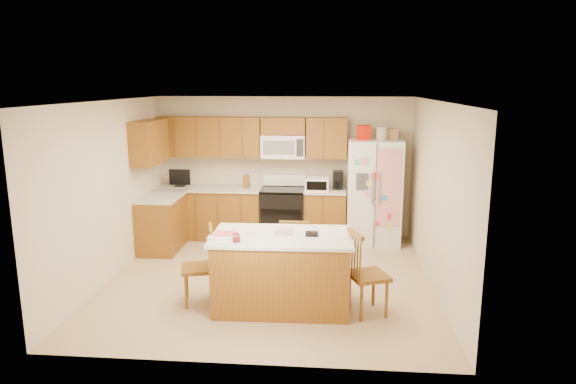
# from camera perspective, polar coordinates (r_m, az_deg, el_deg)

# --- Properties ---
(ground) EXTENTS (4.50, 4.50, 0.00)m
(ground) POSITION_cam_1_polar(r_m,az_deg,el_deg) (7.39, -2.02, -9.67)
(ground) COLOR tan
(ground) RESTS_ON ground
(room_shell) EXTENTS (4.60, 4.60, 2.52)m
(room_shell) POSITION_cam_1_polar(r_m,az_deg,el_deg) (6.99, -2.11, 1.37)
(room_shell) COLOR beige
(room_shell) RESTS_ON ground
(cabinetry) EXTENTS (3.36, 1.56, 2.15)m
(cabinetry) POSITION_cam_1_polar(r_m,az_deg,el_deg) (8.99, -6.91, 0.27)
(cabinetry) COLOR #905D1A
(cabinetry) RESTS_ON ground
(stove) EXTENTS (0.76, 0.65, 1.13)m
(stove) POSITION_cam_1_polar(r_m,az_deg,el_deg) (9.08, -0.57, -2.37)
(stove) COLOR black
(stove) RESTS_ON ground
(refrigerator) EXTENTS (0.90, 0.79, 2.04)m
(refrigerator) POSITION_cam_1_polar(r_m,az_deg,el_deg) (8.91, 9.49, 0.13)
(refrigerator) COLOR white
(refrigerator) RESTS_ON ground
(island) EXTENTS (1.73, 1.03, 1.02)m
(island) POSITION_cam_1_polar(r_m,az_deg,el_deg) (6.38, -0.69, -8.75)
(island) COLOR #905D1A
(island) RESTS_ON ground
(windsor_chair_left) EXTENTS (0.50, 0.51, 0.99)m
(windsor_chair_left) POSITION_cam_1_polar(r_m,az_deg,el_deg) (6.59, -9.75, -8.24)
(windsor_chair_left) COLOR #905D1A
(windsor_chair_left) RESTS_ON ground
(windsor_chair_back) EXTENTS (0.42, 0.40, 0.96)m
(windsor_chair_back) POSITION_cam_1_polar(r_m,az_deg,el_deg) (7.02, 0.78, -6.93)
(windsor_chair_back) COLOR #905D1A
(windsor_chair_back) RESTS_ON ground
(windsor_chair_right) EXTENTS (0.56, 0.57, 1.04)m
(windsor_chair_right) POSITION_cam_1_polar(r_m,az_deg,el_deg) (6.26, 8.68, -9.10)
(windsor_chair_right) COLOR #905D1A
(windsor_chair_right) RESTS_ON ground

